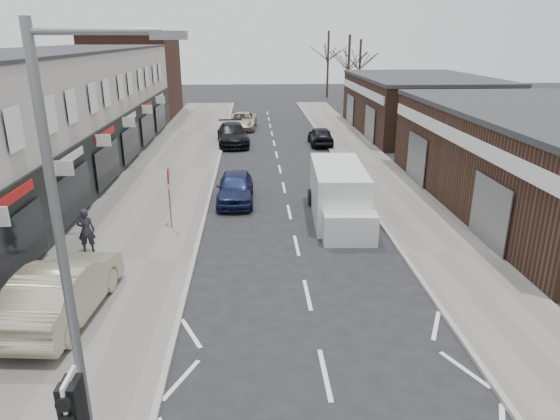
{
  "coord_description": "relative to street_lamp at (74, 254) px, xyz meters",
  "views": [
    {
      "loc": [
        -1.68,
        -8.15,
        7.86
      ],
      "look_at": [
        -0.84,
        6.87,
        2.6
      ],
      "focal_mm": 32.0,
      "sensor_mm": 36.0,
      "label": 1
    }
  ],
  "objects": [
    {
      "name": "right_unit_near",
      "position": [
        17.03,
        14.8,
        -2.37
      ],
      "size": [
        10.0,
        18.0,
        4.5
      ],
      "primitive_type": "cube",
      "color": "#3B251B",
      "rests_on": "ground"
    },
    {
      "name": "pavement_left",
      "position": [
        -2.22,
        22.8,
        -4.56
      ],
      "size": [
        5.5,
        64.0,
        0.12
      ],
      "primitive_type": "cube",
      "color": "slate",
      "rests_on": "ground"
    },
    {
      "name": "white_van",
      "position": [
        6.65,
        13.71,
        -3.48
      ],
      "size": [
        2.47,
        6.31,
        2.41
      ],
      "rotation": [
        0.0,
        0.0,
        -0.06
      ],
      "color": "silver",
      "rests_on": "ground"
    },
    {
      "name": "warning_sign",
      "position": [
        -0.63,
        12.8,
        -2.42
      ],
      "size": [
        0.12,
        0.8,
        2.7
      ],
      "color": "slate",
      "rests_on": "pavement_left"
    },
    {
      "name": "tree_far_a",
      "position": [
        13.53,
        48.8,
        -4.62
      ],
      "size": [
        3.6,
        3.6,
        8.0
      ],
      "primitive_type": null,
      "color": "#382D26",
      "rests_on": "ground"
    },
    {
      "name": "shop_terrace_left",
      "position": [
        -8.97,
        20.3,
        -1.07
      ],
      "size": [
        8.0,
        41.0,
        7.1
      ],
      "primitive_type": "cube",
      "color": "#B9B2A9",
      "rests_on": "ground"
    },
    {
      "name": "right_unit_far",
      "position": [
        17.03,
        34.8,
        -2.37
      ],
      "size": [
        10.0,
        16.0,
        4.5
      ],
      "primitive_type": "cube",
      "color": "#3B251B",
      "rests_on": "ground"
    },
    {
      "name": "brick_block_far",
      "position": [
        -8.97,
        45.8,
        -0.62
      ],
      "size": [
        8.0,
        10.0,
        8.0
      ],
      "primitive_type": "cube",
      "color": "#43261C",
      "rests_on": "ground"
    },
    {
      "name": "street_lamp",
      "position": [
        0.0,
        0.0,
        0.0
      ],
      "size": [
        2.23,
        0.22,
        8.0
      ],
      "color": "slate",
      "rests_on": "pavement_left"
    },
    {
      "name": "parked_car_left_c",
      "position": [
        1.97,
        37.21,
        -3.9
      ],
      "size": [
        2.71,
        5.31,
        1.44
      ],
      "primitive_type": "imported",
      "rotation": [
        0.0,
        0.0,
        -0.06
      ],
      "color": "#C3B59C",
      "rests_on": "ground"
    },
    {
      "name": "parked_car_right_b",
      "position": [
        8.03,
        29.95,
        -3.92
      ],
      "size": [
        1.65,
        4.09,
        1.39
      ],
      "primitive_type": "imported",
      "rotation": [
        0.0,
        0.0,
        3.14
      ],
      "color": "black",
      "rests_on": "ground"
    },
    {
      "name": "pavement_right",
      "position": [
        10.28,
        22.8,
        -4.56
      ],
      "size": [
        3.5,
        64.0,
        0.12
      ],
      "primitive_type": "cube",
      "color": "slate",
      "rests_on": "ground"
    },
    {
      "name": "tree_far_c",
      "position": [
        13.03,
        60.8,
        -4.62
      ],
      "size": [
        3.6,
        3.6,
        8.5
      ],
      "primitive_type": null,
      "color": "#382D26",
      "rests_on": "ground"
    },
    {
      "name": "sedan_on_pavement",
      "position": [
        -2.67,
        5.75,
        -3.65
      ],
      "size": [
        2.23,
        5.29,
        1.7
      ],
      "primitive_type": "imported",
      "rotation": [
        0.0,
        0.0,
        3.06
      ],
      "color": "#9F997F",
      "rests_on": "pavement_left"
    },
    {
      "name": "tree_far_b",
      "position": [
        16.03,
        54.8,
        -4.62
      ],
      "size": [
        3.6,
        3.6,
        7.5
      ],
      "primitive_type": null,
      "color": "#382D26",
      "rests_on": "ground"
    },
    {
      "name": "pedestrian",
      "position": [
        -3.44,
        10.39,
        -3.64
      ],
      "size": [
        0.69,
        0.51,
        1.72
      ],
      "primitive_type": "imported",
      "rotation": [
        0.0,
        0.0,
        3.3
      ],
      "color": "black",
      "rests_on": "pavement_left"
    },
    {
      "name": "parked_car_left_b",
      "position": [
        1.37,
        30.4,
        -3.82
      ],
      "size": [
        2.76,
        5.7,
        1.6
      ],
      "primitive_type": "imported",
      "rotation": [
        0.0,
        0.0,
        0.1
      ],
      "color": "black",
      "rests_on": "ground"
    },
    {
      "name": "parked_car_right_a",
      "position": [
        8.03,
        20.78,
        -3.9
      ],
      "size": [
        1.65,
        4.4,
        1.44
      ],
      "primitive_type": "imported",
      "rotation": [
        0.0,
        0.0,
        3.17
      ],
      "color": "silver",
      "rests_on": "ground"
    },
    {
      "name": "parked_car_left_a",
      "position": [
        1.96,
        16.5,
        -3.87
      ],
      "size": [
        1.81,
        4.4,
        1.49
      ],
      "primitive_type": "imported",
      "rotation": [
        0.0,
        0.0,
        -0.01
      ],
      "color": "#151D43",
      "rests_on": "ground"
    }
  ]
}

